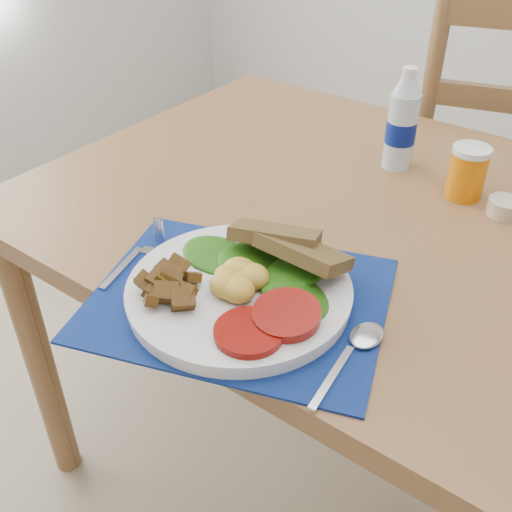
# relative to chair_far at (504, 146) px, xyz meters

# --- Properties ---
(table) EXTENTS (1.40, 0.90, 0.75)m
(table) POSITION_rel_chair_far_xyz_m (0.05, -0.70, 0.05)
(table) COLOR brown
(table) RESTS_ON ground
(chair_far) EXTENTS (0.57, 0.56, 1.25)m
(chair_far) POSITION_rel_chair_far_xyz_m (0.00, 0.00, 0.00)
(chair_far) COLOR brown
(chair_far) RESTS_ON ground
(placemat) EXTENTS (0.49, 0.44, 0.00)m
(placemat) POSITION_rel_chair_far_xyz_m (-0.07, -1.03, 0.13)
(placemat) COLOR black
(placemat) RESTS_ON table
(breakfast_plate) EXTENTS (0.32, 0.32, 0.08)m
(breakfast_plate) POSITION_rel_chair_far_xyz_m (-0.08, -1.04, 0.15)
(breakfast_plate) COLOR silver
(breakfast_plate) RESTS_ON placemat
(fork) EXTENTS (0.04, 0.16, 0.00)m
(fork) POSITION_rel_chair_far_xyz_m (-0.26, -1.05, 0.13)
(fork) COLOR #B2B5BA
(fork) RESTS_ON placemat
(spoon) EXTENTS (0.04, 0.18, 0.01)m
(spoon) POSITION_rel_chair_far_xyz_m (0.11, -1.03, 0.13)
(spoon) COLOR #B2B5BA
(spoon) RESTS_ON placemat
(water_bottle) EXTENTS (0.06, 0.06, 0.20)m
(water_bottle) POSITION_rel_chair_far_xyz_m (-0.08, -0.52, 0.22)
(water_bottle) COLOR #ADBFCC
(water_bottle) RESTS_ON table
(juice_glass) EXTENTS (0.07, 0.07, 0.09)m
(juice_glass) POSITION_rel_chair_far_xyz_m (0.07, -0.55, 0.17)
(juice_glass) COLOR #D46B05
(juice_glass) RESTS_ON table
(ramekin) EXTENTS (0.06, 0.06, 0.03)m
(ramekin) POSITION_rel_chair_far_xyz_m (0.15, -0.57, 0.14)
(ramekin) COLOR #BDAD8A
(ramekin) RESTS_ON table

